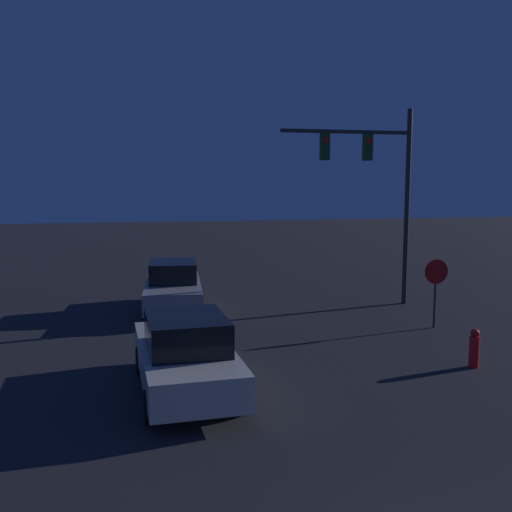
{
  "coord_description": "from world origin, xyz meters",
  "views": [
    {
      "loc": [
        -3.3,
        -4.08,
        4.34
      ],
      "look_at": [
        0.0,
        10.98,
        2.35
      ],
      "focal_mm": 40.0,
      "sensor_mm": 36.0,
      "label": 1
    }
  ],
  "objects_px": {
    "car_far": "(173,287)",
    "traffic_signal_mast": "(378,177)",
    "stop_sign": "(436,280)",
    "fire_hydrant": "(474,348)",
    "car_near": "(186,354)"
  },
  "relations": [
    {
      "from": "traffic_signal_mast",
      "to": "stop_sign",
      "type": "xyz_separation_m",
      "value": [
        0.39,
        -3.4,
        -3.08
      ]
    },
    {
      "from": "stop_sign",
      "to": "traffic_signal_mast",
      "type": "bearing_deg",
      "value": 96.59
    },
    {
      "from": "car_near",
      "to": "fire_hydrant",
      "type": "relative_size",
      "value": 4.91
    },
    {
      "from": "car_far",
      "to": "stop_sign",
      "type": "relative_size",
      "value": 2.22
    },
    {
      "from": "car_near",
      "to": "car_far",
      "type": "xyz_separation_m",
      "value": [
        0.31,
        7.76,
        0.0
      ]
    },
    {
      "from": "car_far",
      "to": "traffic_signal_mast",
      "type": "distance_m",
      "value": 8.04
    },
    {
      "from": "traffic_signal_mast",
      "to": "fire_hydrant",
      "type": "distance_m",
      "value": 8.09
    },
    {
      "from": "fire_hydrant",
      "to": "traffic_signal_mast",
      "type": "bearing_deg",
      "value": 85.11
    },
    {
      "from": "car_far",
      "to": "fire_hydrant",
      "type": "xyz_separation_m",
      "value": [
        6.5,
        -7.59,
        -0.36
      ]
    },
    {
      "from": "stop_sign",
      "to": "fire_hydrant",
      "type": "relative_size",
      "value": 2.24
    },
    {
      "from": "car_near",
      "to": "traffic_signal_mast",
      "type": "distance_m",
      "value": 10.93
    },
    {
      "from": "car_far",
      "to": "traffic_signal_mast",
      "type": "xyz_separation_m",
      "value": [
        7.1,
        -0.64,
        3.72
      ]
    },
    {
      "from": "car_near",
      "to": "traffic_signal_mast",
      "type": "xyz_separation_m",
      "value": [
        7.4,
        7.13,
        3.72
      ]
    },
    {
      "from": "stop_sign",
      "to": "fire_hydrant",
      "type": "distance_m",
      "value": 3.82
    },
    {
      "from": "car_near",
      "to": "fire_hydrant",
      "type": "distance_m",
      "value": 6.82
    }
  ]
}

